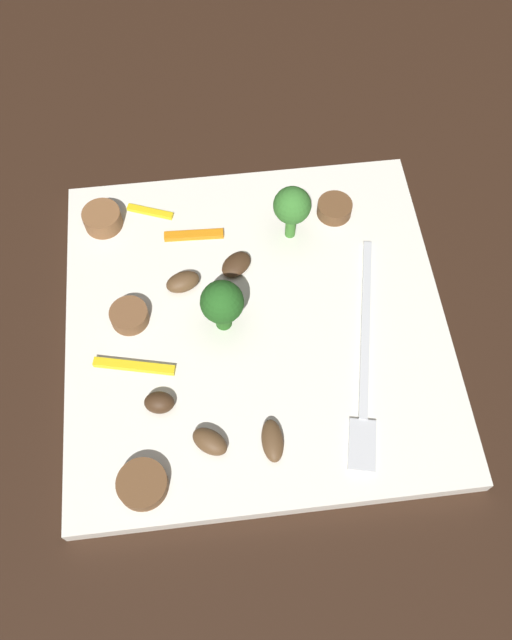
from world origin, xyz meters
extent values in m
plane|color=black|center=(0.00, 0.00, 0.00)|extent=(1.40, 1.40, 0.00)
cube|color=white|center=(0.00, 0.00, 0.01)|extent=(0.28, 0.28, 0.01)
cube|color=silver|center=(0.01, 0.08, 0.02)|extent=(0.14, 0.04, 0.00)
cube|color=silver|center=(0.10, 0.06, 0.01)|extent=(0.04, 0.03, 0.00)
cylinder|color=#296420|center=(0.00, -0.02, 0.03)|extent=(0.01, 0.01, 0.02)
sphere|color=#235B1E|center=(0.00, -0.02, 0.05)|extent=(0.03, 0.03, 0.03)
cylinder|color=#408630|center=(-0.07, 0.04, 0.03)|extent=(0.01, 0.01, 0.03)
sphere|color=#387A2D|center=(-0.07, 0.04, 0.05)|extent=(0.03, 0.03, 0.03)
cylinder|color=brown|center=(-0.01, -0.09, 0.02)|extent=(0.03, 0.03, 0.01)
cylinder|color=brown|center=(-0.09, 0.07, 0.02)|extent=(0.04, 0.04, 0.01)
cylinder|color=brown|center=(-0.10, -0.11, 0.02)|extent=(0.04, 0.04, 0.01)
cylinder|color=brown|center=(0.11, -0.09, 0.02)|extent=(0.04, 0.04, 0.01)
ellipsoid|color=brown|center=(0.09, 0.00, 0.02)|extent=(0.03, 0.01, 0.01)
ellipsoid|color=brown|center=(0.09, -0.04, 0.02)|extent=(0.03, 0.03, 0.01)
ellipsoid|color=brown|center=(-0.03, -0.05, 0.02)|extent=(0.02, 0.03, 0.01)
ellipsoid|color=#422B19|center=(0.06, -0.07, 0.02)|extent=(0.02, 0.02, 0.01)
ellipsoid|color=#422B19|center=(-0.05, -0.01, 0.02)|extent=(0.03, 0.03, 0.01)
cube|color=orange|center=(-0.08, -0.04, 0.02)|extent=(0.01, 0.05, 0.00)
cube|color=yellow|center=(0.03, -0.09, 0.02)|extent=(0.02, 0.06, 0.00)
cube|color=yellow|center=(-0.11, -0.07, 0.02)|extent=(0.02, 0.04, 0.00)
camera|label=1|loc=(0.22, -0.03, 0.44)|focal=36.94mm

